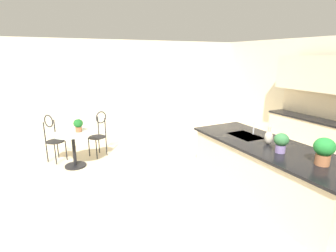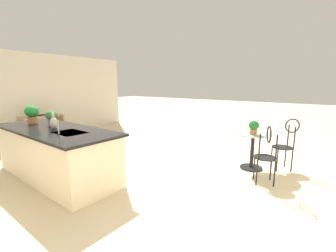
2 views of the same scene
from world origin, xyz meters
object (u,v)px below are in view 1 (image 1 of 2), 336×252
bistro_table (74,146)px  chair_near_window (99,132)px  chair_by_island (53,136)px  potted_plant_counter_near (281,142)px  potted_plant_counter_far (324,150)px  vase_on_counter (269,137)px  potted_plant_on_table (78,125)px

bistro_table → chair_near_window: 0.75m
chair_near_window → chair_by_island: size_ratio=1.00×
bistro_table → potted_plant_counter_near: (3.01, 2.52, 0.64)m
chair_near_window → chair_by_island: same height
potted_plant_counter_far → vase_on_counter: bearing=179.4°
potted_plant_counter_far → vase_on_counter: 0.91m
potted_plant_counter_near → vase_on_counter: bearing=159.1°
potted_plant_on_table → potted_plant_counter_far: size_ratio=0.74×
bistro_table → potted_plant_counter_near: 3.98m
bistro_table → vase_on_counter: 3.80m
potted_plant_on_table → vase_on_counter: (2.70, 2.52, 0.14)m
chair_near_window → potted_plant_on_table: chair_near_window is taller
chair_by_island → potted_plant_counter_near: 4.59m
bistro_table → potted_plant_on_table: potted_plant_on_table is taller
potted_plant_on_table → potted_plant_counter_far: bearing=34.9°
chair_by_island → potted_plant_counter_far: bearing=36.2°
chair_near_window → potted_plant_counter_far: size_ratio=2.87×
chair_by_island → vase_on_counter: size_ratio=3.62×
bistro_table → chair_by_island: size_ratio=0.77×
chair_near_window → vase_on_counter: bearing=33.6°
potted_plant_counter_near → vase_on_counter: (-0.35, 0.13, -0.06)m
vase_on_counter → chair_near_window: bearing=-146.4°
bistro_table → vase_on_counter: size_ratio=2.78×
potted_plant_counter_far → potted_plant_counter_near: (-0.55, -0.12, -0.04)m
potted_plant_counter_far → potted_plant_counter_near: size_ratio=1.25×
bistro_table → potted_plant_counter_near: size_ratio=2.75×
chair_by_island → chair_near_window: bearing=82.8°
chair_by_island → potted_plant_counter_far: 5.11m
potted_plant_on_table → potted_plant_counter_near: (3.05, 2.39, 0.19)m
chair_by_island → vase_on_counter: 4.41m
chair_by_island → vase_on_counter: bearing=43.3°
potted_plant_on_table → chair_near_window: bearing=128.1°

